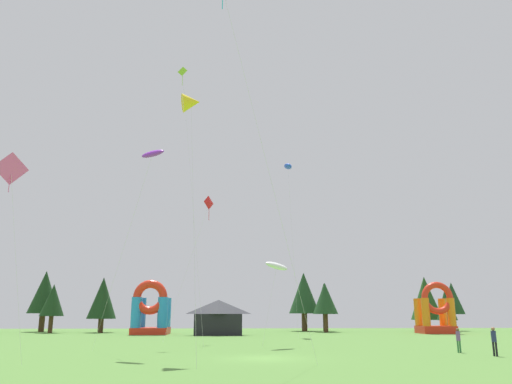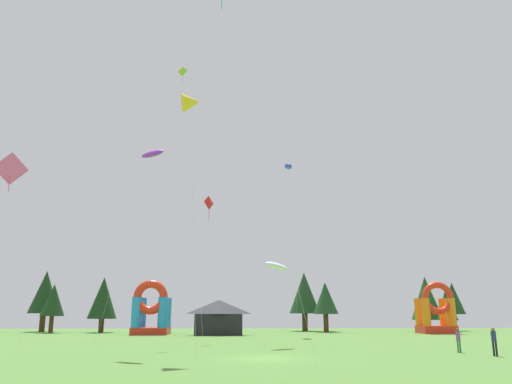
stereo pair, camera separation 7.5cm
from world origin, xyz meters
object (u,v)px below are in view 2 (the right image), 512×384
Objects in this scene: person_far_side at (458,338)px; kite_blue_parafoil at (288,167)px; kite_lime_diamond at (183,78)px; kite_purple_parafoil at (152,154)px; kite_yellow_delta at (191,103)px; person_near_camera at (494,339)px; kite_white_parafoil at (277,266)px; kite_pink_diamond at (11,171)px; festival_tent at (219,317)px; kite_red_diamond at (210,204)px; inflatable_blue_arch at (436,314)px; inflatable_yellow_castle at (151,313)px.

kite_blue_parafoil is at bearing -74.59° from person_far_side.
kite_purple_parafoil is at bearing -92.86° from kite_lime_diamond.
person_near_camera is (19.60, -1.23, -16.12)m from kite_yellow_delta.
kite_pink_diamond reaches higher than kite_white_parafoil.
festival_tent is (-17.93, 31.25, 1.05)m from person_near_camera.
kite_pink_diamond is at bearing -118.92° from kite_red_diamond.
kite_white_parafoil is 3.92× the size of person_near_camera.
festival_tent is at bearing 70.93° from kite_pink_diamond.
kite_yellow_delta is at bearing -109.38° from kite_blue_parafoil.
person_near_camera is at bearing -3.60° from kite_yellow_delta.
kite_lime_diamond is (-2.99, -0.81, 13.31)m from kite_red_diamond.
kite_purple_parafoil is at bearing -136.28° from inflatable_blue_arch.
kite_lime_diamond is at bearing 13.63° from person_near_camera.
kite_lime_diamond is 4.80× the size of festival_tent.
kite_yellow_delta is 1.56× the size of kite_pink_diamond.
kite_white_parafoil is at bearing -51.88° from kite_red_diamond.
person_far_side is at bearing -50.71° from inflatable_yellow_castle.
inflatable_yellow_castle is at bearing -51.34° from person_far_side.
inflatable_blue_arch is at bearing -57.07° from person_near_camera.
kite_pink_diamond is at bearing 55.68° from person_near_camera.
kite_white_parafoil reaches higher than festival_tent.
inflatable_yellow_castle is at bearing -179.19° from inflatable_blue_arch.
kite_lime_diamond reaches higher than person_far_side.
kite_yellow_delta is (2.82, -1.78, 3.31)m from kite_purple_parafoil.
kite_white_parafoil is (5.95, -7.58, -6.83)m from kite_red_diamond.
inflatable_blue_arch is 37.52m from inflatable_yellow_castle.
kite_lime_diamond reaches higher than kite_purple_parafoil.
kite_white_parafoil is at bearing -99.80° from kite_blue_parafoil.
kite_purple_parafoil is at bearing 38.64° from kite_pink_diamond.
kite_red_diamond is 8.54× the size of person_far_side.
kite_lime_diamond is 1.94× the size of kite_purple_parafoil.
kite_yellow_delta is 10.12× the size of person_near_camera.
kite_pink_diamond is at bearing -109.07° from festival_tent.
inflatable_yellow_castle is (-37.52, -0.53, 0.05)m from inflatable_blue_arch.
kite_lime_diamond is 37.23m from person_near_camera.
kite_yellow_delta is (2.16, -14.96, -9.38)m from kite_lime_diamond.
kite_pink_diamond reaches higher than person_near_camera.
kite_yellow_delta is (-0.83, -15.76, 3.94)m from kite_red_diamond.
kite_purple_parafoil is at bearing -115.37° from kite_blue_parafoil.
kite_purple_parafoil is at bearing -82.36° from inflatable_yellow_castle.
kite_purple_parafoil reaches higher than kite_white_parafoil.
kite_blue_parafoil reaches higher than person_near_camera.
inflatable_yellow_castle is (-17.56, 3.16, -18.93)m from kite_blue_parafoil.
kite_red_diamond is at bearing -148.92° from inflatable_blue_arch.
kite_lime_diamond is 2.40× the size of kite_pink_diamond.
kite_purple_parafoil reaches higher than person_near_camera.
kite_blue_parafoil is 38.41m from person_near_camera.
kite_white_parafoil is at bearing -76.82° from festival_tent.
kite_yellow_delta reaches higher than kite_white_parafoil.
inflatable_yellow_castle is at bearing 101.97° from kite_yellow_delta.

